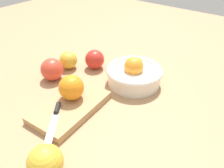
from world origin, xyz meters
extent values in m
plane|color=tan|center=(0.00, 0.00, 0.00)|extent=(2.40, 2.40, 0.00)
cylinder|color=white|center=(-0.18, 0.11, 0.03)|extent=(0.19, 0.19, 0.05)
torus|color=white|center=(-0.18, 0.11, 0.05)|extent=(0.20, 0.20, 0.02)
sphere|color=orange|center=(-0.18, 0.11, 0.07)|extent=(0.07, 0.07, 0.07)
cube|color=tan|center=(0.07, 0.04, 0.01)|extent=(0.26, 0.16, 0.02)
sphere|color=orange|center=(0.04, 0.02, 0.06)|extent=(0.08, 0.08, 0.08)
cube|color=silver|center=(0.17, 0.07, 0.03)|extent=(0.10, 0.08, 0.00)
cylinder|color=black|center=(0.11, 0.03, 0.03)|extent=(0.04, 0.04, 0.01)
sphere|color=red|center=(-0.18, -0.08, 0.04)|extent=(0.08, 0.08, 0.08)
sphere|color=gold|center=(0.26, 0.16, 0.04)|extent=(0.08, 0.08, 0.08)
sphere|color=gold|center=(-0.11, -0.16, 0.04)|extent=(0.07, 0.07, 0.07)
sphere|color=#D6422D|center=(-0.02, -0.15, 0.04)|extent=(0.08, 0.08, 0.08)
camera|label=1|loc=(0.41, 0.47, 0.47)|focal=36.07mm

